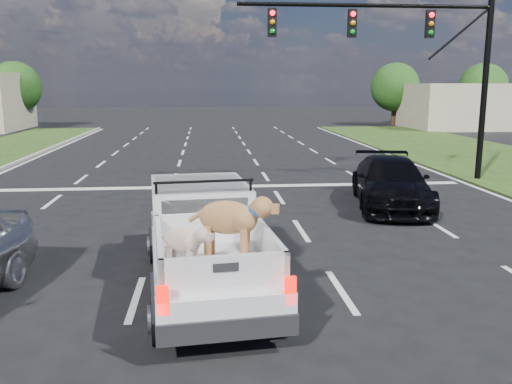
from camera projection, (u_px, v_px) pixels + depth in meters
ground at (240, 295)px, 9.19m from camera, size 160.00×160.00×0.00m
road_markings at (226, 208)px, 15.60m from camera, size 17.75×60.00×0.01m
traffic_signal at (423, 50)px, 19.18m from camera, size 9.11×0.31×7.00m
building_right at (483, 106)px, 44.05m from camera, size 12.00×7.00×3.60m
tree_far_c at (15, 87)px, 44.21m from camera, size 4.20×4.20×5.40m
tree_far_d at (395, 87)px, 47.12m from camera, size 4.20×4.20×5.40m
tree_far_e at (483, 87)px, 47.85m from camera, size 4.20×4.20×5.40m
pickup_truck at (206, 238)px, 9.40m from camera, size 2.35×5.26×1.91m
black_coupe at (391, 182)px, 15.79m from camera, size 2.87×5.17×1.42m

